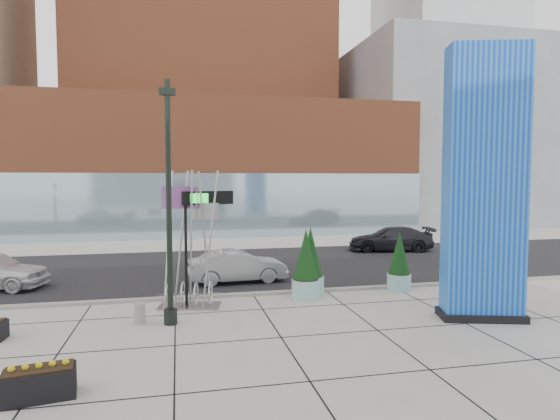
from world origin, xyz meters
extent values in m
plane|color=#9E9991|center=(0.00, 0.00, 0.00)|extent=(160.00, 160.00, 0.00)
cube|color=black|center=(0.00, 10.00, 0.01)|extent=(80.00, 12.00, 0.02)
cube|color=gray|center=(0.00, 4.00, 0.06)|extent=(80.00, 0.30, 0.12)
cube|color=brown|center=(1.00, 27.00, 5.50)|extent=(34.00, 10.00, 11.00)
cube|color=#8CA5B2|center=(1.00, 22.20, 2.50)|extent=(34.00, 0.60, 5.00)
cube|color=slate|center=(26.00, 32.00, 9.00)|extent=(20.00, 18.00, 18.00)
cube|color=#B2B7BC|center=(36.00, 48.00, 27.50)|extent=(16.00, 16.00, 55.00)
cube|color=#0C3BBE|center=(7.80, -0.60, 4.41)|extent=(2.63, 1.62, 8.83)
cube|color=black|center=(7.80, -0.60, 0.12)|extent=(2.87, 1.86, 0.25)
cylinder|color=black|center=(-2.14, 0.99, 3.81)|extent=(0.17, 0.17, 7.63)
cylinder|color=black|center=(-2.14, 0.99, 0.24)|extent=(0.42, 0.42, 0.48)
cube|color=black|center=(-2.14, 0.99, 7.25)|extent=(0.51, 0.30, 0.21)
cube|color=#A7AAAC|center=(-1.50, 2.88, 0.03)|extent=(2.32, 1.47, 0.06)
cylinder|color=#A7AAAC|center=(-2.19, 2.68, 2.45)|extent=(0.08, 0.08, 4.91)
cylinder|color=#A7AAAC|center=(-1.79, 3.03, 2.45)|extent=(0.08, 0.08, 4.91)
cylinder|color=#A7AAAC|center=(-1.40, 2.78, 2.45)|extent=(0.08, 0.08, 4.91)
cylinder|color=#A7AAAC|center=(-0.96, 3.08, 2.45)|extent=(0.08, 0.08, 4.91)
cylinder|color=#A7AAAC|center=(-0.72, 2.63, 2.45)|extent=(0.08, 0.08, 4.91)
torus|color=#A7AAAC|center=(-2.24, 2.78, 0.47)|extent=(0.24, 0.89, 0.89)
torus|color=#A7AAAC|center=(-1.75, 2.98, 0.47)|extent=(0.24, 0.89, 0.89)
torus|color=#A7AAAC|center=(-1.25, 2.78, 0.47)|extent=(0.24, 0.89, 0.89)
torus|color=#A7AAAC|center=(-0.76, 2.98, 0.47)|extent=(0.24, 0.89, 0.89)
cube|color=red|center=(-1.79, 2.88, 3.92)|extent=(1.27, 0.20, 0.78)
cube|color=#A7AAAC|center=(-0.91, 2.98, 3.43)|extent=(0.95, 0.33, 0.59)
cylinder|color=gray|center=(-3.10, 1.22, 0.33)|extent=(0.34, 0.34, 0.67)
cylinder|color=black|center=(-1.61, 2.80, 2.05)|extent=(0.10, 0.10, 4.09)
cube|color=black|center=(-0.73, 2.80, 3.90)|extent=(1.88, 0.87, 0.49)
cube|color=#19D833|center=(-1.12, 2.69, 3.90)|extent=(0.64, 0.27, 0.34)
cylinder|color=#90C2C1|center=(7.00, 3.60, 0.34)|extent=(0.97, 0.97, 0.68)
cylinder|color=black|center=(7.00, 3.60, 0.68)|extent=(0.89, 0.89, 0.06)
cone|color=black|center=(7.00, 3.60, 1.55)|extent=(0.87, 0.87, 1.75)
cylinder|color=#90C2C1|center=(3.20, 3.60, 0.38)|extent=(1.08, 1.08, 0.76)
cylinder|color=black|center=(3.20, 3.60, 0.76)|extent=(0.99, 0.99, 0.06)
cone|color=black|center=(3.20, 3.60, 1.73)|extent=(0.97, 0.97, 1.95)
cylinder|color=#90C2C1|center=(2.87, 3.08, 0.38)|extent=(1.07, 1.07, 0.75)
cylinder|color=black|center=(2.87, 3.08, 0.75)|extent=(0.99, 0.99, 0.06)
cone|color=black|center=(2.87, 3.08, 1.71)|extent=(0.96, 0.96, 1.93)
cube|color=black|center=(-4.74, -3.57, 0.30)|extent=(1.51, 0.94, 0.61)
cube|color=black|center=(-4.74, -3.57, 0.63)|extent=(1.40, 0.82, 0.06)
imported|color=#999CA0|center=(0.69, 6.45, 0.71)|extent=(4.39, 1.80, 1.41)
imported|color=black|center=(11.31, 13.33, 0.76)|extent=(5.57, 3.16, 1.52)
camera|label=1|loc=(-1.88, -13.91, 4.59)|focal=30.00mm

